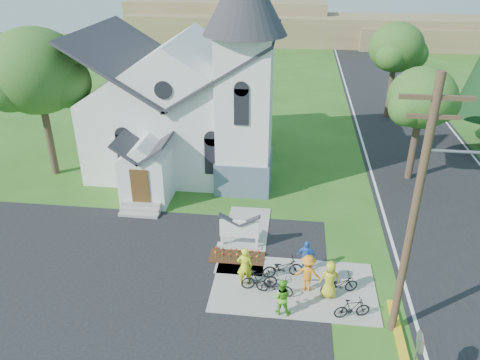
# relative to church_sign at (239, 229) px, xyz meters

# --- Properties ---
(ground) EXTENTS (120.00, 120.00, 0.00)m
(ground) POSITION_rel_church_sign_xyz_m (1.20, -3.20, -1.03)
(ground) COLOR #2A5B1A
(ground) RESTS_ON ground
(parking_lot) EXTENTS (20.00, 16.00, 0.02)m
(parking_lot) POSITION_rel_church_sign_xyz_m (-5.80, -5.20, -1.02)
(parking_lot) COLOR black
(parking_lot) RESTS_ON ground
(road) EXTENTS (8.00, 90.00, 0.02)m
(road) POSITION_rel_church_sign_xyz_m (11.20, 11.80, -1.02)
(road) COLOR black
(road) RESTS_ON ground
(sidewalk) EXTENTS (7.00, 4.00, 0.05)m
(sidewalk) POSITION_rel_church_sign_xyz_m (2.70, -2.70, -1.00)
(sidewalk) COLOR gray
(sidewalk) RESTS_ON ground
(church) EXTENTS (12.35, 12.00, 13.00)m
(church) POSITION_rel_church_sign_xyz_m (-4.28, 9.28, 4.22)
(church) COLOR white
(church) RESTS_ON ground
(church_sign) EXTENTS (2.20, 0.40, 1.70)m
(church_sign) POSITION_rel_church_sign_xyz_m (0.00, 0.00, 0.00)
(church_sign) COLOR gray
(church_sign) RESTS_ON ground
(flower_bed) EXTENTS (2.60, 1.10, 0.07)m
(flower_bed) POSITION_rel_church_sign_xyz_m (0.00, -0.90, -0.99)
(flower_bed) COLOR #3B1F10
(flower_bed) RESTS_ON ground
(utility_pole) EXTENTS (3.45, 0.28, 10.00)m
(utility_pole) POSITION_rel_church_sign_xyz_m (6.56, -4.70, 4.38)
(utility_pole) COLOR #463423
(utility_pole) RESTS_ON ground
(stop_sign) EXTENTS (0.11, 0.76, 2.48)m
(stop_sign) POSITION_rel_church_sign_xyz_m (6.63, -7.40, 0.75)
(stop_sign) COLOR gray
(stop_sign) RESTS_ON ground
(tree_lot_corner) EXTENTS (5.60, 5.60, 9.15)m
(tree_lot_corner) POSITION_rel_church_sign_xyz_m (-12.80, 6.80, 5.58)
(tree_lot_corner) COLOR #37281E
(tree_lot_corner) RESTS_ON ground
(tree_road_near) EXTENTS (4.00, 4.00, 7.05)m
(tree_road_near) POSITION_rel_church_sign_xyz_m (9.70, 8.80, 4.18)
(tree_road_near) COLOR #37281E
(tree_road_near) RESTS_ON ground
(tree_road_mid) EXTENTS (4.40, 4.40, 7.80)m
(tree_road_mid) POSITION_rel_church_sign_xyz_m (10.20, 20.80, 4.75)
(tree_road_mid) COLOR #37281E
(tree_road_mid) RESTS_ON ground
(distant_hills) EXTENTS (61.00, 10.00, 5.60)m
(distant_hills) POSITION_rel_church_sign_xyz_m (4.56, 53.13, 1.15)
(distant_hills) COLOR brown
(distant_hills) RESTS_ON ground
(cyclist_0) EXTENTS (0.72, 0.51, 1.86)m
(cyclist_0) POSITION_rel_church_sign_xyz_m (0.58, -2.77, -0.05)
(cyclist_0) COLOR #D3EC1B
(cyclist_0) RESTS_ON sidewalk
(bike_0) EXTENTS (1.69, 0.89, 0.85)m
(bike_0) POSITION_rel_church_sign_xyz_m (1.89, -3.27, -0.55)
(bike_0) COLOR black
(bike_0) RESTS_ON sidewalk
(cyclist_1) EXTENTS (0.81, 0.65, 1.60)m
(cyclist_1) POSITION_rel_church_sign_xyz_m (2.22, -4.36, -0.17)
(cyclist_1) COLOR #58C424
(cyclist_1) RESTS_ON sidewalk
(bike_1) EXTENTS (1.63, 0.76, 0.94)m
(bike_1) POSITION_rel_church_sign_xyz_m (1.22, -3.00, -0.51)
(bike_1) COLOR black
(bike_1) RESTS_ON sidewalk
(cyclist_2) EXTENTS (0.97, 0.54, 1.56)m
(cyclist_2) POSITION_rel_church_sign_xyz_m (3.21, -1.52, -0.20)
(cyclist_2) COLOR blue
(cyclist_2) RESTS_ON sidewalk
(bike_2) EXTENTS (1.91, 1.11, 0.95)m
(bike_2) POSITION_rel_church_sign_xyz_m (2.17, -2.06, -0.50)
(bike_2) COLOR black
(bike_2) RESTS_ON sidewalk
(cyclist_3) EXTENTS (1.19, 0.78, 1.72)m
(cyclist_3) POSITION_rel_church_sign_xyz_m (3.25, -2.81, -0.12)
(cyclist_3) COLOR orange
(cyclist_3) RESTS_ON sidewalk
(bike_3) EXTENTS (1.53, 0.76, 0.88)m
(bike_3) POSITION_rel_church_sign_xyz_m (5.00, -4.28, -0.54)
(bike_3) COLOR black
(bike_3) RESTS_ON sidewalk
(cyclist_4) EXTENTS (0.87, 0.59, 1.73)m
(cyclist_4) POSITION_rel_church_sign_xyz_m (4.15, -3.13, -0.11)
(cyclist_4) COLOR gold
(cyclist_4) RESTS_ON sidewalk
(bike_4) EXTENTS (1.77, 1.10, 0.88)m
(bike_4) POSITION_rel_church_sign_xyz_m (4.58, -2.88, -0.54)
(bike_4) COLOR black
(bike_4) RESTS_ON sidewalk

